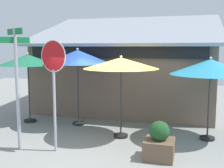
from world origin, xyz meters
name	(u,v)px	position (x,y,z in m)	size (l,w,h in m)	color
ground_plane	(105,147)	(0.00, 0.00, -0.05)	(28.00, 28.00, 0.10)	gray
cafe_building	(127,74)	(-0.53, 4.83, 1.57)	(7.74, 4.91, 4.29)	#705B4C
street_sign_post	(17,77)	(-2.18, -0.87, 1.97)	(0.78, 0.73, 3.26)	#A8AAB2
stop_sign	(54,74)	(-1.16, -0.74, 2.08)	(0.80, 0.21, 2.95)	#A8AAB2
patio_umbrella_forest_green_left	(28,60)	(-3.47, 1.62, 2.28)	(2.10, 2.10, 2.57)	black
patio_umbrella_royal_blue_center	(78,57)	(-1.59, 1.80, 2.41)	(2.34, 2.34, 2.73)	black
patio_umbrella_mustard_right	(121,64)	(0.22, 0.87, 2.26)	(2.27, 2.27, 2.52)	black
patio_umbrella_teal_far_right	(210,67)	(2.78, 1.38, 2.18)	(2.33, 2.33, 2.49)	black
sidewalk_planter	(159,143)	(1.56, -0.47, 0.40)	(0.73, 0.73, 0.96)	brown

